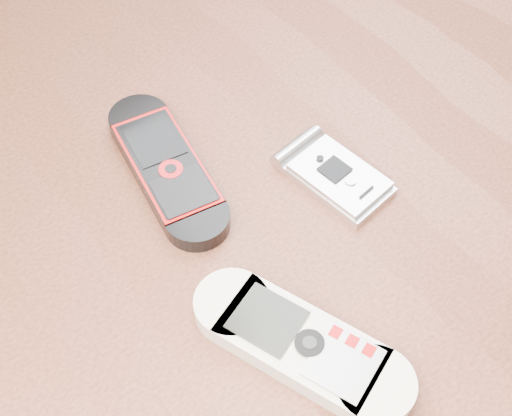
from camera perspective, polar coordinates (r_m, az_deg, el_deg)
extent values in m
cube|color=black|center=(0.55, -0.42, -1.95)|extent=(1.20, 0.80, 0.03)
cube|color=black|center=(1.25, 10.50, 10.87)|extent=(0.06, 0.06, 0.71)
cube|color=beige|center=(0.48, 3.59, -10.85)|extent=(0.11, 0.17, 0.02)
cube|color=black|center=(0.56, -7.17, 3.27)|extent=(0.08, 0.17, 0.02)
cube|color=silver|center=(0.56, 6.47, 2.55)|extent=(0.06, 0.10, 0.01)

